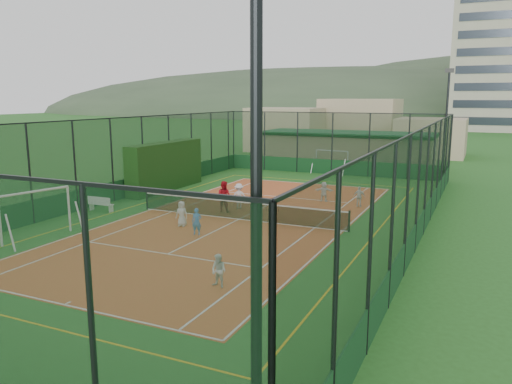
# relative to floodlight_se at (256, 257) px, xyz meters

# --- Properties ---
(ground) EXTENTS (300.00, 300.00, 0.00)m
(ground) POSITION_rel_floodlight_se_xyz_m (-8.60, 16.60, -4.12)
(ground) COLOR #295F20
(ground) RESTS_ON ground
(court_slab) EXTENTS (11.17, 23.97, 0.01)m
(court_slab) POSITION_rel_floodlight_se_xyz_m (-8.60, 16.60, -4.12)
(court_slab) COLOR #A35124
(court_slab) RESTS_ON ground
(tennis_net) EXTENTS (11.67, 0.12, 1.06)m
(tennis_net) POSITION_rel_floodlight_se_xyz_m (-8.60, 16.60, -3.59)
(tennis_net) COLOR black
(tennis_net) RESTS_ON ground
(perimeter_fence) EXTENTS (18.12, 34.12, 5.00)m
(perimeter_fence) POSITION_rel_floodlight_se_xyz_m (-8.60, 16.60, -1.62)
(perimeter_fence) COLOR black
(perimeter_fence) RESTS_ON ground
(floodlight_se) EXTENTS (0.60, 0.26, 8.25)m
(floodlight_se) POSITION_rel_floodlight_se_xyz_m (0.00, 0.00, 0.00)
(floodlight_se) COLOR black
(floodlight_se) RESTS_ON ground
(floodlight_ne) EXTENTS (0.60, 0.26, 8.25)m
(floodlight_ne) POSITION_rel_floodlight_se_xyz_m (0.00, 33.20, 0.00)
(floodlight_ne) COLOR black
(floodlight_ne) RESTS_ON ground
(clubhouse) EXTENTS (15.20, 7.20, 3.15)m
(clubhouse) POSITION_rel_floodlight_se_xyz_m (-8.60, 38.60, -2.55)
(clubhouse) COLOR tan
(clubhouse) RESTS_ON ground
(apartment_tower) EXTENTS (15.00, 12.00, 30.00)m
(apartment_tower) POSITION_rel_floodlight_se_xyz_m (3.40, 98.60, 10.88)
(apartment_tower) COLOR beige
(apartment_tower) RESTS_ON ground
(distant_hills) EXTENTS (200.00, 60.00, 24.00)m
(distant_hills) POSITION_rel_floodlight_se_xyz_m (-8.60, 166.60, -4.12)
(distant_hills) COLOR #384C33
(distant_hills) RESTS_ON ground
(hedge_left) EXTENTS (1.11, 7.40, 3.24)m
(hedge_left) POSITION_rel_floodlight_se_xyz_m (-16.90, 22.13, -2.51)
(hedge_left) COLOR black
(hedge_left) RESTS_ON ground
(white_bench) EXTENTS (1.53, 0.45, 0.86)m
(white_bench) POSITION_rel_floodlight_se_xyz_m (-16.40, 15.14, -3.70)
(white_bench) COLOR white
(white_bench) RESTS_ON ground
(futsal_goal_near) EXTENTS (3.45, 1.71, 2.14)m
(futsal_goal_near) POSITION_rel_floodlight_se_xyz_m (-15.23, 9.72, -3.06)
(futsal_goal_near) COLOR white
(futsal_goal_near) RESTS_ON ground
(futsal_goal_far) EXTENTS (3.00, 1.24, 1.88)m
(futsal_goal_far) POSITION_rel_floodlight_se_xyz_m (-8.74, 34.10, -3.18)
(futsal_goal_far) COLOR white
(futsal_goal_far) RESTS_ON ground
(child_near_left) EXTENTS (0.66, 0.48, 1.24)m
(child_near_left) POSITION_rel_floodlight_se_xyz_m (-10.53, 14.22, -3.50)
(child_near_left) COLOR silver
(child_near_left) RESTS_ON court_slab
(child_near_mid) EXTENTS (0.52, 0.41, 1.23)m
(child_near_mid) POSITION_rel_floodlight_se_xyz_m (-9.06, 13.21, -3.50)
(child_near_mid) COLOR #4375BF
(child_near_mid) RESTS_ON court_slab
(child_near_right) EXTENTS (0.61, 0.50, 1.13)m
(child_near_right) POSITION_rel_floodlight_se_xyz_m (-5.01, 7.96, -3.55)
(child_near_right) COLOR white
(child_near_right) RESTS_ON court_slab
(child_far_left) EXTENTS (1.07, 0.93, 1.44)m
(child_far_left) POSITION_rel_floodlight_se_xyz_m (-9.73, 18.88, -3.39)
(child_far_left) COLOR silver
(child_far_left) RESTS_ON court_slab
(child_far_right) EXTENTS (0.70, 0.31, 1.19)m
(child_far_right) POSITION_rel_floodlight_se_xyz_m (-3.64, 22.20, -3.52)
(child_far_right) COLOR silver
(child_far_right) RESTS_ON court_slab
(child_far_back) EXTENTS (1.16, 0.53, 1.21)m
(child_far_back) POSITION_rel_floodlight_se_xyz_m (-5.95, 22.84, -3.51)
(child_far_back) COLOR white
(child_far_back) RESTS_ON court_slab
(coach) EXTENTS (0.88, 0.70, 1.72)m
(coach) POSITION_rel_floodlight_se_xyz_m (-10.13, 17.80, -3.25)
(coach) COLOR #AD121D
(coach) RESTS_ON court_slab
(tennis_balls) EXTENTS (6.07, 1.21, 0.07)m
(tennis_balls) POSITION_rel_floodlight_se_xyz_m (-8.69, 17.98, -4.08)
(tennis_balls) COLOR #CCE033
(tennis_balls) RESTS_ON court_slab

